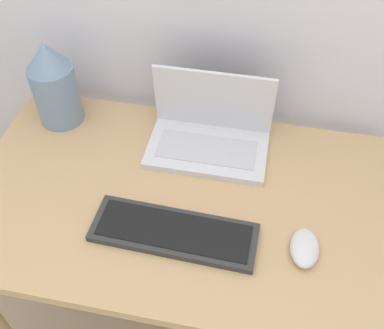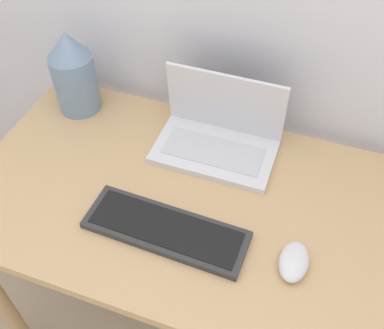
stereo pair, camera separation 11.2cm
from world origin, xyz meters
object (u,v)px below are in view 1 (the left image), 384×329
(laptop, at_px, (209,132))
(vase, at_px, (54,84))
(keyboard, at_px, (174,232))
(mouse, at_px, (305,248))

(laptop, xyz_separation_m, vase, (-0.46, 0.03, 0.08))
(keyboard, height_order, vase, vase)
(laptop, height_order, vase, vase)
(laptop, relative_size, vase, 1.28)
(keyboard, distance_m, mouse, 0.31)
(laptop, relative_size, mouse, 3.08)
(mouse, relative_size, vase, 0.42)
(mouse, bearing_deg, vase, 155.52)
(laptop, height_order, mouse, laptop)
(mouse, bearing_deg, keyboard, -177.66)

